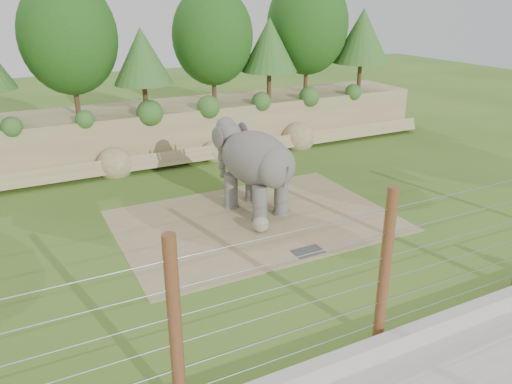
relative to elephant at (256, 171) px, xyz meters
name	(u,v)px	position (x,y,z in m)	size (l,w,h in m)	color
ground	(284,259)	(-0.94, -3.87, -1.65)	(90.00, 90.00, 0.00)	#3E681F
back_embankment	(170,77)	(-0.35, 8.81, 2.32)	(30.00, 5.52, 8.77)	#8B7A59
dirt_patch	(256,221)	(-0.44, -0.87, -1.64)	(10.00, 7.00, 0.02)	#92815A
drain_grate	(308,251)	(-0.02, -3.82, -1.61)	(1.00, 0.60, 0.03)	#262628
elephant	(256,171)	(0.00, 0.00, 0.00)	(1.74, 4.06, 3.29)	#615C57
stone_ball	(261,224)	(-0.72, -1.80, -1.33)	(0.60, 0.60, 0.60)	gray
retaining_wall	(392,344)	(-0.94, -8.87, -1.40)	(26.00, 0.35, 0.50)	#ABA89E
barrier_fence	(385,269)	(-0.94, -8.37, 0.35)	(20.26, 0.26, 4.00)	#5B2617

